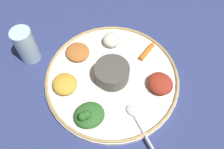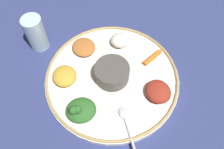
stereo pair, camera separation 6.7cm
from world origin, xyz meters
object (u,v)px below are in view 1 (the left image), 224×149
center_bowl (112,72)px  drinking_glass (27,47)px  carrot_near_spoon (148,51)px  greens_pile (89,115)px  spoon (137,121)px

center_bowl → drinking_glass: (-0.21, 0.16, 0.01)m
center_bowl → drinking_glass: drinking_glass is taller
center_bowl → carrot_near_spoon: bearing=21.3°
greens_pile → carrot_near_spoon: greens_pile is taller
center_bowl → spoon: bearing=-82.1°
center_bowl → greens_pile: (-0.10, -0.10, -0.01)m
greens_pile → drinking_glass: drinking_glass is taller
spoon → carrot_near_spoon: 0.23m
greens_pile → drinking_glass: 0.29m
drinking_glass → greens_pile: bearing=-65.2°
carrot_near_spoon → drinking_glass: 0.36m
greens_pile → drinking_glass: bearing=114.8°
greens_pile → spoon: bearing=-23.5°
center_bowl → carrot_near_spoon: size_ratio=1.30×
center_bowl → greens_pile: 0.14m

